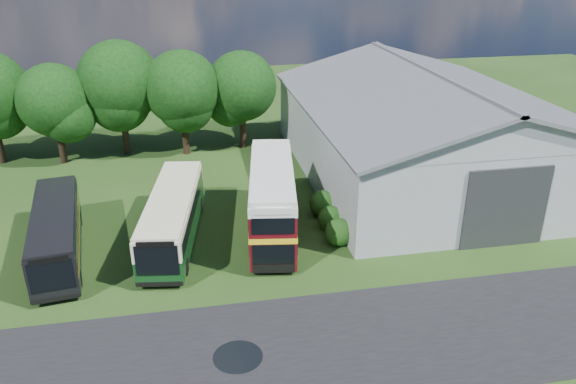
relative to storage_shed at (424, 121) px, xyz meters
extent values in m
plane|color=#1D3A12|center=(-15.00, -15.98, -4.17)|extent=(120.00, 120.00, 0.00)
cube|color=black|center=(-12.00, -18.98, -4.17)|extent=(60.00, 8.00, 0.02)
cylinder|color=black|center=(-16.50, -18.98, -4.17)|extent=(2.20, 2.20, 0.01)
cube|color=gray|center=(0.00, 0.02, -1.42)|extent=(18.00, 24.00, 5.50)
cube|color=#2D3033|center=(0.00, -12.06, -1.67)|extent=(5.20, 0.18, 5.00)
cylinder|color=black|center=(-28.00, 7.52, -2.64)|extent=(0.56, 0.56, 3.06)
sphere|color=black|center=(-28.00, 7.52, 1.10)|extent=(5.78, 5.78, 5.78)
cylinder|color=black|center=(-23.00, 8.82, -2.37)|extent=(0.56, 0.56, 3.60)
sphere|color=black|center=(-23.00, 8.82, 2.03)|extent=(6.80, 6.80, 6.80)
cylinder|color=black|center=(-18.00, 7.82, -2.51)|extent=(0.56, 0.56, 3.31)
sphere|color=black|center=(-18.00, 7.82, 1.54)|extent=(6.26, 6.26, 6.26)
cylinder|color=black|center=(-13.00, 8.62, -2.58)|extent=(0.56, 0.56, 3.17)
sphere|color=black|center=(-13.00, 8.62, 1.29)|extent=(5.98, 5.98, 5.98)
sphere|color=#194714|center=(-9.40, -9.98, -4.17)|extent=(1.70, 1.70, 1.70)
sphere|color=#194714|center=(-9.40, -7.98, -4.17)|extent=(1.60, 1.60, 1.60)
sphere|color=#194714|center=(-9.40, -5.98, -4.17)|extent=(1.80, 1.80, 1.80)
cube|color=#0E3414|center=(-19.12, -7.69, -2.48)|extent=(4.17, 11.36, 2.76)
cube|color=#4B0A0F|center=(-13.11, -7.87, -1.79)|extent=(4.18, 10.61, 4.13)
cube|color=black|center=(-25.67, -8.32, -2.58)|extent=(3.83, 10.74, 2.61)
camera|label=1|loc=(-18.02, -38.57, 12.45)|focal=35.00mm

